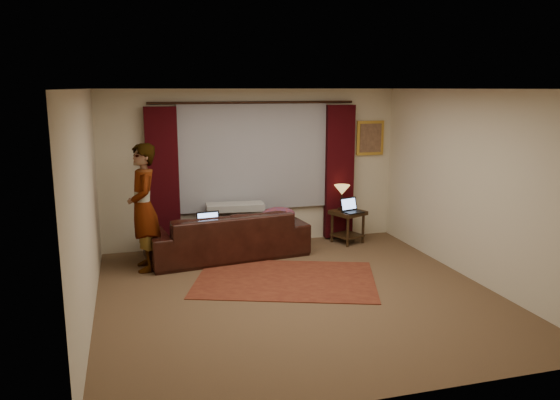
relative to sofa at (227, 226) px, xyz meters
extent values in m
cube|color=brown|center=(0.58, -1.84, -0.50)|extent=(5.00, 5.00, 0.01)
cube|color=silver|center=(0.58, -1.84, 2.10)|extent=(5.00, 5.00, 0.02)
cube|color=beige|center=(0.58, 0.66, 0.80)|extent=(5.00, 0.02, 2.60)
cube|color=beige|center=(0.58, -4.34, 0.80)|extent=(5.00, 0.02, 2.60)
cube|color=beige|center=(-1.92, -1.84, 0.80)|extent=(0.02, 5.00, 2.60)
cube|color=beige|center=(3.08, -1.84, 0.80)|extent=(0.02, 5.00, 2.60)
cube|color=#94959C|center=(0.58, 0.60, 1.00)|extent=(2.50, 0.05, 1.80)
cube|color=black|center=(-0.92, 0.55, 0.68)|extent=(0.50, 0.14, 2.30)
cube|color=black|center=(2.08, 0.55, 0.68)|extent=(0.50, 0.14, 2.30)
cylinder|color=black|center=(0.58, 0.55, 1.88)|extent=(0.04, 0.04, 3.40)
cube|color=gold|center=(2.68, 0.63, 1.25)|extent=(0.50, 0.04, 0.60)
imported|color=black|center=(0.00, 0.00, 0.00)|extent=(2.58, 1.37, 1.00)
cube|color=#9D9B95|center=(0.18, 0.27, 0.50)|extent=(0.95, 0.44, 0.11)
ellipsoid|color=brown|center=(0.84, 0.02, 0.12)|extent=(0.67, 0.61, 0.23)
cube|color=maroon|center=(0.58, -1.27, -0.49)|extent=(2.87, 2.37, 0.01)
cube|color=black|center=(2.13, 0.23, -0.22)|extent=(0.64, 0.64, 0.56)
imported|color=#9D9B95|center=(-1.26, -0.27, 0.43)|extent=(0.59, 0.59, 1.85)
camera|label=1|loc=(-1.44, -8.17, 2.11)|focal=35.00mm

